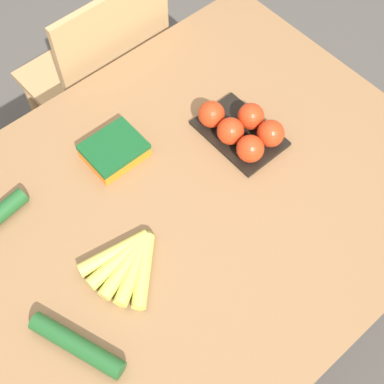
{
  "coord_description": "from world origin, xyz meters",
  "views": [
    {
      "loc": [
        -0.42,
        -0.48,
        1.87
      ],
      "look_at": [
        0.0,
        0.0,
        0.78
      ],
      "focal_mm": 50.0,
      "sensor_mm": 36.0,
      "label": 1
    }
  ],
  "objects_px": {
    "carrot_bag": "(114,149)",
    "banana_bunch": "(128,263)",
    "chair": "(103,82)",
    "tomato_pack": "(242,129)",
    "cucumber_far": "(77,345)"
  },
  "relations": [
    {
      "from": "carrot_bag",
      "to": "cucumber_far",
      "type": "relative_size",
      "value": 0.66
    },
    {
      "from": "banana_bunch",
      "to": "carrot_bag",
      "type": "relative_size",
      "value": 1.29
    },
    {
      "from": "carrot_bag",
      "to": "banana_bunch",
      "type": "bearing_deg",
      "value": -121.12
    },
    {
      "from": "chair",
      "to": "banana_bunch",
      "type": "height_order",
      "value": "chair"
    },
    {
      "from": "carrot_bag",
      "to": "cucumber_far",
      "type": "bearing_deg",
      "value": -135.79
    },
    {
      "from": "cucumber_far",
      "to": "carrot_bag",
      "type": "bearing_deg",
      "value": 44.21
    },
    {
      "from": "tomato_pack",
      "to": "carrot_bag",
      "type": "height_order",
      "value": "tomato_pack"
    },
    {
      "from": "cucumber_far",
      "to": "tomato_pack",
      "type": "bearing_deg",
      "value": 15.06
    },
    {
      "from": "cucumber_far",
      "to": "chair",
      "type": "bearing_deg",
      "value": 53.16
    },
    {
      "from": "chair",
      "to": "carrot_bag",
      "type": "bearing_deg",
      "value": 60.8
    },
    {
      "from": "chair",
      "to": "banana_bunch",
      "type": "xyz_separation_m",
      "value": [
        -0.39,
        -0.7,
        0.28
      ]
    },
    {
      "from": "tomato_pack",
      "to": "cucumber_far",
      "type": "height_order",
      "value": "tomato_pack"
    },
    {
      "from": "tomato_pack",
      "to": "banana_bunch",
      "type": "bearing_deg",
      "value": -168.15
    },
    {
      "from": "chair",
      "to": "carrot_bag",
      "type": "xyz_separation_m",
      "value": [
        -0.24,
        -0.44,
        0.29
      ]
    },
    {
      "from": "carrot_bag",
      "to": "tomato_pack",
      "type": "bearing_deg",
      "value": -31.55
    }
  ]
}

